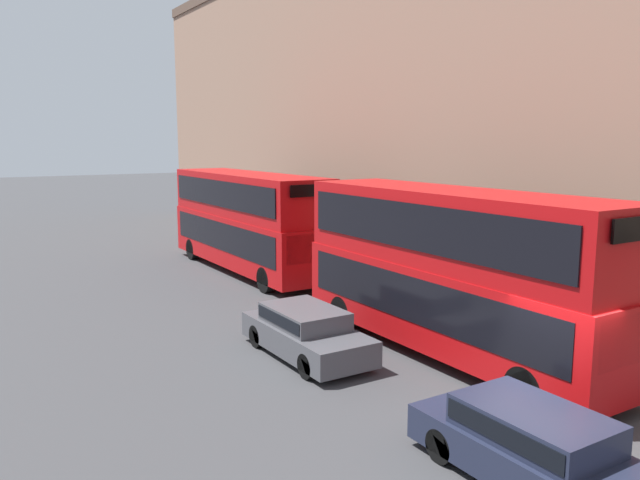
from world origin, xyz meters
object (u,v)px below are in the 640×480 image
car_dark_sedan (536,446)px  pedestrian (304,249)px  bus_second_in_queue (247,218)px  car_hatchback (306,331)px  bus_leading (452,266)px

car_dark_sedan → pedestrian: pedestrian is taller
bus_second_in_queue → pedestrian: size_ratio=6.32×
pedestrian → bus_second_in_queue: bearing=173.2°
bus_second_in_queue → car_hatchback: bearing=-107.4°
pedestrian → car_hatchback: bearing=-120.1°
bus_leading → pedestrian: bus_leading is taller
bus_leading → pedestrian: bearing=77.8°
bus_second_in_queue → pedestrian: bus_second_in_queue is taller
bus_second_in_queue → car_hatchback: 11.46m
bus_leading → car_dark_sedan: bearing=-121.2°
bus_second_in_queue → car_dark_sedan: (-3.40, -18.37, -1.67)m
bus_second_in_queue → car_hatchback: (-3.40, -10.82, -1.68)m
car_hatchback → car_dark_sedan: bearing=-90.0°
bus_second_in_queue → pedestrian: (2.69, -0.32, -1.58)m
car_hatchback → pedestrian: pedestrian is taller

